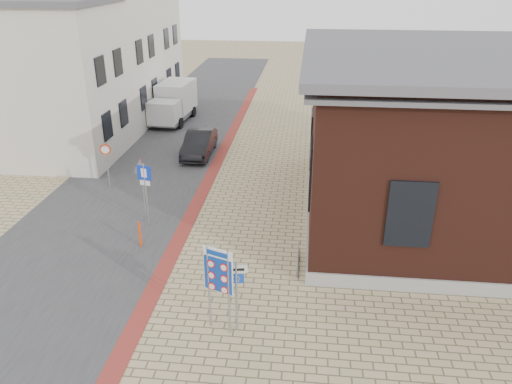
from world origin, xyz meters
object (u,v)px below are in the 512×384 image
at_px(box_truck, 174,102).
at_px(border_sign, 218,273).
at_px(parking_sign, 145,184).
at_px(bollard, 140,234).
at_px(sedan, 199,143).
at_px(essen_sign, 236,286).

relative_size(box_truck, border_sign, 1.85).
xyz_separation_m(box_truck, border_sign, (6.81, -20.88, 0.63)).
bearing_deg(parking_sign, bollard, -70.65).
bearing_deg(box_truck, sedan, -59.70).
bearing_deg(border_sign, bollard, 152.27).
height_order(sedan, parking_sign, parking_sign).
relative_size(sedan, box_truck, 0.81).
xyz_separation_m(sedan, box_truck, (-3.11, 6.40, 0.64)).
relative_size(sedan, essen_sign, 1.74).
relative_size(border_sign, essen_sign, 1.15).
relative_size(border_sign, parking_sign, 1.00).
distance_m(box_truck, bollard, 16.83).
height_order(parking_sign, bollard, parking_sign).
height_order(box_truck, essen_sign, box_truck).
bearing_deg(essen_sign, bollard, 125.40).
height_order(sedan, essen_sign, essen_sign).
relative_size(sedan, border_sign, 1.50).
distance_m(box_truck, border_sign, 21.97).
height_order(border_sign, essen_sign, border_sign).
height_order(box_truck, bollard, box_truck).
bearing_deg(box_truck, essen_sign, -66.31).
relative_size(parking_sign, bollard, 2.61).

